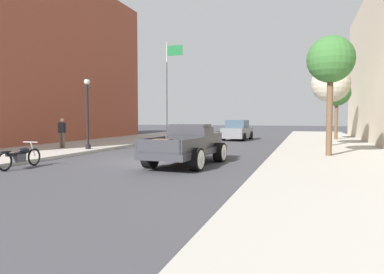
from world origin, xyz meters
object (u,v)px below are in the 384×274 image
hotrod_truck_gunmetal (190,145)px  car_background_grey (238,131)px  flagpole (169,78)px  street_tree_nearest (331,61)px  street_lamp_near (87,107)px  street_tree_second (331,84)px  pedestrian_sidewalk_left (62,131)px  motorcycle_parked (20,156)px  street_tree_third (337,93)px

hotrod_truck_gunmetal → car_background_grey: car_background_grey is taller
flagpole → street_tree_nearest: size_ratio=1.74×
street_lamp_near → street_tree_second: street_tree_second is taller
pedestrian_sidewalk_left → flagpole: flagpole is taller
pedestrian_sidewalk_left → street_tree_nearest: street_tree_nearest is taller
pedestrian_sidewalk_left → street_tree_second: 15.86m
flagpole → car_background_grey: bearing=-28.9°
hotrod_truck_gunmetal → car_background_grey: size_ratio=1.14×
motorcycle_parked → car_background_grey: bearing=76.3°
hotrod_truck_gunmetal → street_lamp_near: (-6.77, 3.02, 1.63)m
street_lamp_near → street_tree_nearest: street_tree_nearest is taller
pedestrian_sidewalk_left → street_tree_second: street_tree_second is taller
motorcycle_parked → car_background_grey: (4.49, 18.42, 0.33)m
hotrod_truck_gunmetal → pedestrian_sidewalk_left: 9.05m
flagpole → street_tree_second: flagpole is taller
car_background_grey → pedestrian_sidewalk_left: size_ratio=2.66×
street_lamp_near → car_background_grey: bearing=64.9°
street_tree_third → street_tree_nearest: bearing=-95.6°
car_background_grey → hotrod_truck_gunmetal: bearing=-86.4°
car_background_grey → flagpole: (-7.78, 4.30, 5.00)m
street_lamp_near → pedestrian_sidewalk_left: bearing=177.3°
street_lamp_near → street_tree_third: (13.38, 13.37, 1.38)m
pedestrian_sidewalk_left → street_tree_second: (14.23, 6.42, 2.78)m
pedestrian_sidewalk_left → flagpole: 17.25m
car_background_grey → street_lamp_near: 13.77m
flagpole → street_tree_nearest: flagpole is taller
car_background_grey → street_tree_second: street_tree_second is taller
pedestrian_sidewalk_left → street_lamp_near: (1.73, -0.08, 1.30)m
hotrod_truck_gunmetal → street_tree_third: street_tree_third is taller
pedestrian_sidewalk_left → street_tree_nearest: size_ratio=0.31×
street_lamp_near → street_tree_nearest: (12.12, 0.54, 1.94)m
car_background_grey → pedestrian_sidewalk_left: (-7.52, -12.30, 0.32)m
motorcycle_parked → street_tree_second: (11.20, 12.54, 3.42)m
street_tree_nearest → street_lamp_near: bearing=-177.4°
motorcycle_parked → street_tree_second: street_tree_second is taller
street_tree_second → pedestrian_sidewalk_left: bearing=-155.7°
motorcycle_parked → car_background_grey: car_background_grey is taller
car_background_grey → street_tree_third: street_tree_third is taller
hotrod_truck_gunmetal → street_tree_third: bearing=68.0°
street_tree_third → motorcycle_parked: bearing=-121.9°
street_lamp_near → street_tree_third: bearing=45.0°
hotrod_truck_gunmetal → street_lamp_near: 7.59m
motorcycle_parked → pedestrian_sidewalk_left: bearing=116.4°
street_tree_second → street_tree_nearest: bearing=-93.7°
hotrod_truck_gunmetal → motorcycle_parked: bearing=-151.1°
motorcycle_parked → street_tree_second: 17.15m
motorcycle_parked → street_tree_nearest: bearing=31.3°
motorcycle_parked → flagpole: (-3.29, 22.72, 5.33)m
flagpole → street_tree_second: size_ratio=1.88×
motorcycle_parked → street_tree_third: 23.09m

